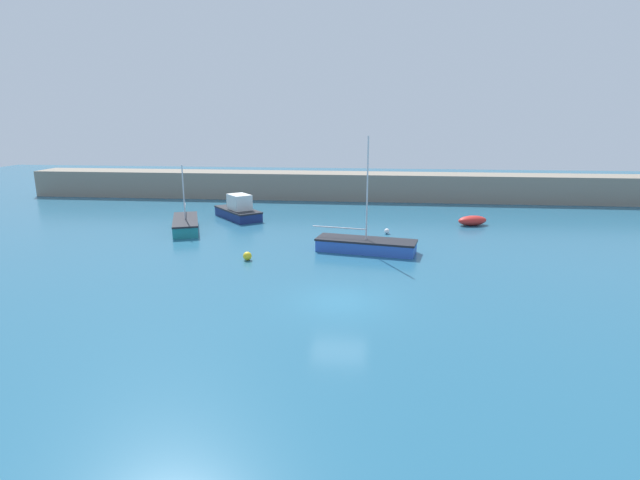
{
  "coord_description": "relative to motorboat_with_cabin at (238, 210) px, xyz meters",
  "views": [
    {
      "loc": [
        1.36,
        -21.07,
        8.07
      ],
      "look_at": [
        -1.68,
        7.5,
        0.96
      ],
      "focal_mm": 28.0,
      "sensor_mm": 36.0,
      "label": 1
    }
  ],
  "objects": [
    {
      "name": "fishing_dinghy_green",
      "position": [
        18.47,
        -0.64,
        -0.33
      ],
      "size": [
        2.54,
        1.85,
        0.74
      ],
      "rotation": [
        0.0,
        0.0,
        0.35
      ],
      "color": "red",
      "rests_on": "ground_plane"
    },
    {
      "name": "ground_plane",
      "position": [
        9.47,
        -17.92,
        -0.8
      ],
      "size": [
        120.0,
        120.0,
        0.2
      ],
      "primitive_type": "cube",
      "color": "#235B7A"
    },
    {
      "name": "motorboat_with_cabin",
      "position": [
        0.0,
        0.0,
        0.0
      ],
      "size": [
        4.78,
        5.16,
        2.02
      ],
      "rotation": [
        0.0,
        0.0,
        2.27
      ],
      "color": "navy",
      "rests_on": "ground_plane"
    },
    {
      "name": "mooring_buoy_yellow",
      "position": [
        3.71,
        -11.85,
        -0.45
      ],
      "size": [
        0.5,
        0.5,
        0.5
      ],
      "primitive_type": "sphere",
      "color": "yellow",
      "rests_on": "ground_plane"
    },
    {
      "name": "sailboat_short_mast",
      "position": [
        -2.72,
        -4.62,
        -0.26
      ],
      "size": [
        3.59,
        5.92,
        4.77
      ],
      "rotation": [
        0.0,
        0.0,
        5.07
      ],
      "color": "teal",
      "rests_on": "ground_plane"
    },
    {
      "name": "sailboat_tall_mast",
      "position": [
        10.5,
        -9.24,
        -0.28
      ],
      "size": [
        6.54,
        2.99,
        7.01
      ],
      "rotation": [
        0.0,
        0.0,
        6.09
      ],
      "color": "#2D56B7",
      "rests_on": "ground_plane"
    },
    {
      "name": "harbor_breakwater",
      "position": [
        9.47,
        11.14,
        0.6
      ],
      "size": [
        67.2,
        3.7,
        2.61
      ],
      "primitive_type": "cube",
      "color": "gray",
      "rests_on": "ground_plane"
    },
    {
      "name": "mooring_buoy_white",
      "position": [
        11.9,
        -4.22,
        -0.51
      ],
      "size": [
        0.38,
        0.38,
        0.38
      ],
      "primitive_type": "sphere",
      "color": "white",
      "rests_on": "ground_plane"
    }
  ]
}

